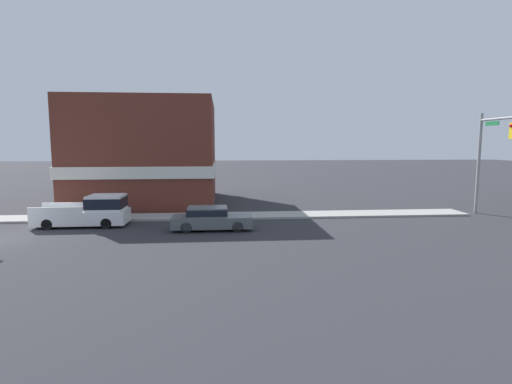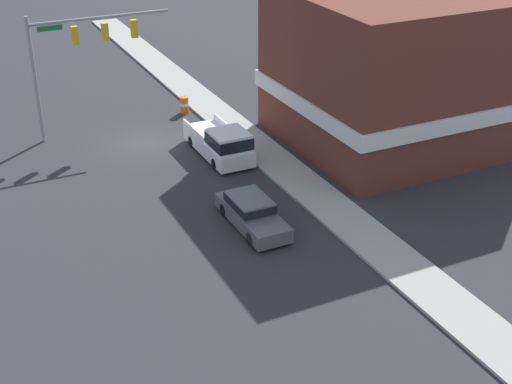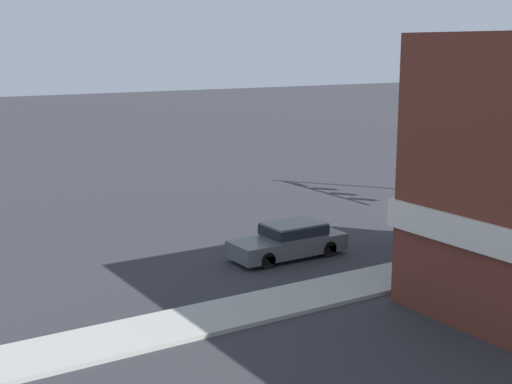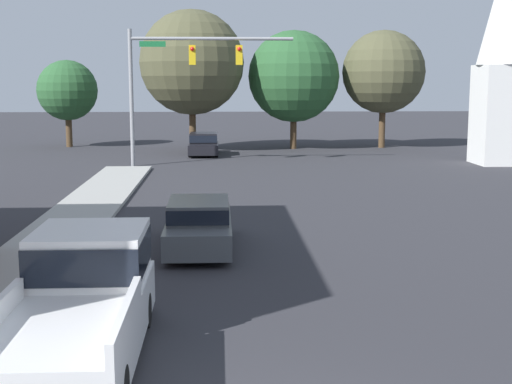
% 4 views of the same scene
% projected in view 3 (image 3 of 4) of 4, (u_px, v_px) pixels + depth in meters
% --- Properties ---
extents(ground_plane, '(200.00, 200.00, 0.00)m').
position_uv_depth(ground_plane, '(460.00, 215.00, 36.11)').
color(ground_plane, '#2D2D33').
extents(near_signal_assembly, '(8.32, 0.49, 7.44)m').
position_uv_depth(near_signal_assembly, '(468.00, 100.00, 38.65)').
color(near_signal_assembly, gray).
rests_on(near_signal_assembly, ground).
extents(car_lead, '(1.77, 4.81, 1.41)m').
position_uv_depth(car_lead, '(290.00, 239.00, 28.74)').
color(car_lead, black).
rests_on(car_lead, ground).
extents(pickup_truck_parked, '(2.08, 5.60, 1.97)m').
position_uv_depth(pickup_truck_parked, '(455.00, 219.00, 31.12)').
color(pickup_truck_parked, black).
rests_on(pickup_truck_parked, ground).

